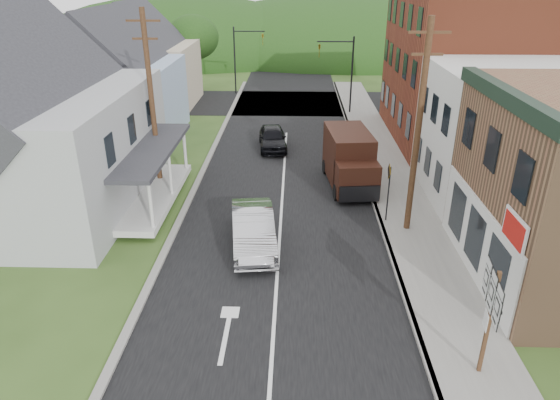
# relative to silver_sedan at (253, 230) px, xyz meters

# --- Properties ---
(ground) EXTENTS (120.00, 120.00, 0.00)m
(ground) POSITION_rel_silver_sedan_xyz_m (1.06, -1.88, -0.80)
(ground) COLOR #2D4719
(ground) RESTS_ON ground
(road) EXTENTS (9.00, 90.00, 0.02)m
(road) POSITION_rel_silver_sedan_xyz_m (1.06, 8.12, -0.80)
(road) COLOR black
(road) RESTS_ON ground
(cross_road) EXTENTS (60.00, 9.00, 0.02)m
(cross_road) POSITION_rel_silver_sedan_xyz_m (1.06, 25.12, -0.80)
(cross_road) COLOR black
(cross_road) RESTS_ON ground
(sidewalk_right) EXTENTS (2.80, 55.00, 0.15)m
(sidewalk_right) POSITION_rel_silver_sedan_xyz_m (6.96, 6.12, -0.72)
(sidewalk_right) COLOR slate
(sidewalk_right) RESTS_ON ground
(curb_right) EXTENTS (0.20, 55.00, 0.15)m
(curb_right) POSITION_rel_silver_sedan_xyz_m (5.61, 6.12, -0.72)
(curb_right) COLOR slate
(curb_right) RESTS_ON ground
(curb_left) EXTENTS (0.30, 55.00, 0.12)m
(curb_left) POSITION_rel_silver_sedan_xyz_m (-3.59, 6.12, -0.74)
(curb_left) COLOR slate
(curb_left) RESTS_ON ground
(storefront_white) EXTENTS (8.00, 7.00, 6.50)m
(storefront_white) POSITION_rel_silver_sedan_xyz_m (12.36, 5.62, 2.45)
(storefront_white) COLOR silver
(storefront_white) RESTS_ON ground
(storefront_red) EXTENTS (8.00, 12.00, 10.00)m
(storefront_red) POSITION_rel_silver_sedan_xyz_m (12.36, 15.12, 4.20)
(storefront_red) COLOR maroon
(storefront_red) RESTS_ON ground
(house_gray) EXTENTS (10.20, 12.24, 8.35)m
(house_gray) POSITION_rel_silver_sedan_xyz_m (-10.94, 4.12, 3.44)
(house_gray) COLOR #9FA1A4
(house_gray) RESTS_ON ground
(house_blue) EXTENTS (7.14, 8.16, 7.28)m
(house_blue) POSITION_rel_silver_sedan_xyz_m (-9.94, 15.12, 2.90)
(house_blue) COLOR #95A9CB
(house_blue) RESTS_ON ground
(house_cream) EXTENTS (7.14, 8.16, 7.28)m
(house_cream) POSITION_rel_silver_sedan_xyz_m (-10.44, 24.12, 2.90)
(house_cream) COLOR #B5A38C
(house_cream) RESTS_ON ground
(utility_pole_right) EXTENTS (1.60, 0.26, 9.00)m
(utility_pole_right) POSITION_rel_silver_sedan_xyz_m (6.66, 1.62, 3.86)
(utility_pole_right) COLOR #472D19
(utility_pole_right) RESTS_ON ground
(utility_pole_left) EXTENTS (1.60, 0.26, 9.00)m
(utility_pole_left) POSITION_rel_silver_sedan_xyz_m (-5.44, 6.12, 3.86)
(utility_pole_left) COLOR #472D19
(utility_pole_left) RESTS_ON ground
(traffic_signal_right) EXTENTS (2.87, 0.20, 6.00)m
(traffic_signal_right) POSITION_rel_silver_sedan_xyz_m (5.36, 21.62, 2.96)
(traffic_signal_right) COLOR black
(traffic_signal_right) RESTS_ON ground
(traffic_signal_left) EXTENTS (2.87, 0.20, 6.00)m
(traffic_signal_left) POSITION_rel_silver_sedan_xyz_m (-3.24, 28.62, 2.96)
(traffic_signal_left) COLOR black
(traffic_signal_left) RESTS_ON ground
(tree_left_c) EXTENTS (5.80, 5.80, 8.41)m
(tree_left_c) POSITION_rel_silver_sedan_xyz_m (-17.94, 18.12, 5.14)
(tree_left_c) COLOR #382616
(tree_left_c) RESTS_ON ground
(tree_left_d) EXTENTS (4.80, 4.80, 6.94)m
(tree_left_d) POSITION_rel_silver_sedan_xyz_m (-7.94, 30.12, 4.09)
(tree_left_d) COLOR #382616
(tree_left_d) RESTS_ON ground
(forested_ridge) EXTENTS (90.00, 30.00, 16.00)m
(forested_ridge) POSITION_rel_silver_sedan_xyz_m (1.06, 53.12, -0.80)
(forested_ridge) COLOR #173610
(forested_ridge) RESTS_ON ground
(silver_sedan) EXTENTS (2.30, 5.01, 1.59)m
(silver_sedan) POSITION_rel_silver_sedan_xyz_m (0.00, 0.00, 0.00)
(silver_sedan) COLOR #B6B6BB
(silver_sedan) RESTS_ON ground
(dark_sedan) EXTENTS (2.09, 4.33, 1.43)m
(dark_sedan) POSITION_rel_silver_sedan_xyz_m (0.23, 12.70, -0.08)
(dark_sedan) COLOR black
(dark_sedan) RESTS_ON ground
(delivery_van) EXTENTS (2.60, 5.36, 2.89)m
(delivery_van) POSITION_rel_silver_sedan_xyz_m (4.55, 6.67, 0.67)
(delivery_van) COLOR black
(delivery_van) RESTS_ON ground
(route_sign_cluster) EXTENTS (0.32, 1.88, 3.30)m
(route_sign_cluster) POSITION_rel_silver_sedan_xyz_m (6.93, -7.06, 1.49)
(route_sign_cluster) COLOR #472D19
(route_sign_cluster) RESTS_ON sidewalk_right
(warning_sign) EXTENTS (0.13, 0.76, 2.75)m
(warning_sign) POSITION_rel_silver_sedan_xyz_m (5.83, 2.35, 1.11)
(warning_sign) COLOR black
(warning_sign) RESTS_ON sidewalk_right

